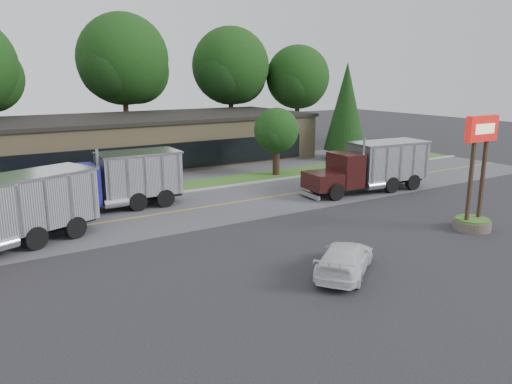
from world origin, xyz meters
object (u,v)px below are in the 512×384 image
(dump_truck_red, at_px, (4,212))
(dump_truck_blue, at_px, (121,179))
(dump_truck_maroon, at_px, (373,165))
(bilo_sign, at_px, (475,192))
(rally_car, at_px, (345,258))

(dump_truck_red, xyz_separation_m, dump_truck_blue, (6.79, 4.35, -0.01))
(dump_truck_red, height_order, dump_truck_maroon, same)
(dump_truck_blue, bearing_deg, bilo_sign, 136.79)
(dump_truck_blue, relative_size, dump_truck_maroon, 0.88)
(dump_truck_red, bearing_deg, dump_truck_maroon, 158.33)
(bilo_sign, height_order, dump_truck_red, bilo_sign)
(bilo_sign, bearing_deg, dump_truck_maroon, 77.62)
(bilo_sign, distance_m, dump_truck_red, 23.14)
(bilo_sign, height_order, dump_truck_blue, bilo_sign)
(dump_truck_red, bearing_deg, bilo_sign, 134.62)
(dump_truck_red, relative_size, rally_car, 2.25)
(dump_truck_red, distance_m, dump_truck_maroon, 23.07)
(dump_truck_red, bearing_deg, rally_car, 116.21)
(bilo_sign, relative_size, rally_car, 1.32)
(dump_truck_blue, distance_m, dump_truck_maroon, 16.95)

